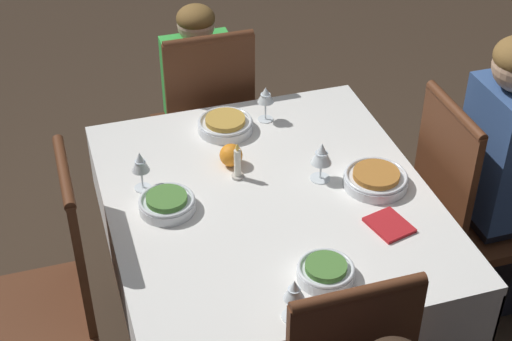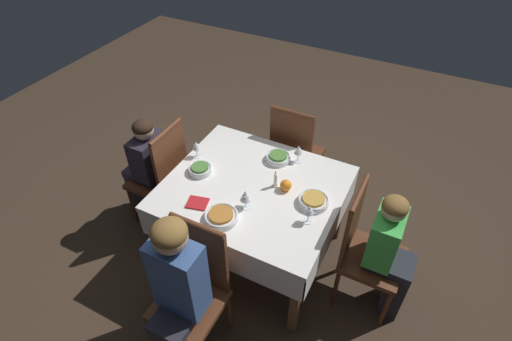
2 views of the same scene
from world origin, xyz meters
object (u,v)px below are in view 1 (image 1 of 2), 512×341
person_child_green (197,97)px  candle_centerpiece (237,165)px  bowl_east (326,271)px  dining_table (269,217)px  chair_south (51,287)px  wine_glass_west (266,96)px  bowl_north (376,179)px  wine_glass_north (322,155)px  bowl_west (225,124)px  orange_fruit (231,155)px  chair_north (463,209)px  person_adult_denim (508,168)px  chair_west (206,123)px  bowl_south (167,203)px  wine_glass_east (294,292)px  wine_glass_south (140,163)px  napkin_red_folded (389,225)px

person_child_green → candle_centerpiece: person_child_green is taller
person_child_green → bowl_east: (1.44, 0.06, 0.21)m
dining_table → chair_south: 0.78m
wine_glass_west → candle_centerpiece: size_ratio=1.03×
person_child_green → bowl_north: (1.06, 0.39, 0.21)m
dining_table → wine_glass_north: wine_glass_north is taller
bowl_north → bowl_west: (-0.49, -0.41, 0.00)m
candle_centerpiece → orange_fruit: bearing=-179.2°
chair_north → person_child_green: 1.30m
dining_table → bowl_west: (-0.44, -0.03, 0.12)m
person_adult_denim → wine_glass_west: 0.95m
chair_west → bowl_west: (0.40, -0.02, 0.24)m
bowl_north → wine_glass_west: bearing=-155.1°
person_child_green → wine_glass_north: 1.03m
orange_fruit → bowl_north: bearing=59.4°
chair_west → person_adult_denim: (0.87, 0.94, 0.16)m
bowl_east → bowl_south: (-0.46, -0.39, -0.00)m
wine_glass_east → bowl_south: size_ratio=0.75×
bowl_west → chair_west: bearing=177.8°
bowl_north → candle_centerpiece: (-0.18, -0.45, 0.03)m
person_child_green → orange_fruit: person_child_green is taller
chair_west → wine_glass_west: chair_west is taller
wine_glass_south → wine_glass_north: bearing=78.0°
person_child_green → wine_glass_west: 0.64m
bowl_west → napkin_red_folded: 0.79m
candle_centerpiece → bowl_south: bearing=-69.5°
chair_west → wine_glass_north: bearing=105.6°
person_adult_denim → bowl_west: bearing=64.0°
chair_west → bowl_north: bearing=113.9°
dining_table → wine_glass_south: bearing=-113.2°
wine_glass_east → bowl_east: bearing=129.8°
wine_glass_north → wine_glass_west: bearing=-170.9°
dining_table → bowl_east: bearing=5.5°
chair_north → bowl_west: chair_north is taller
wine_glass_north → bowl_east: bearing=-19.1°
wine_glass_east → bowl_north: bearing=136.3°
chair_north → orange_fruit: chair_north is taller
wine_glass_south → dining_table: bearing=66.8°
wine_glass_west → orange_fruit: wine_glass_west is taller
chair_north → bowl_north: size_ratio=4.52×
chair_north → wine_glass_south: bearing=80.3°
person_adult_denim → wine_glass_north: (-0.07, -0.72, 0.16)m
chair_south → bowl_east: size_ratio=5.81×
dining_table → bowl_south: bowl_south is taller
wine_glass_east → orange_fruit: (-0.76, 0.03, -0.06)m
person_adult_denim → person_child_green: (-1.04, -0.94, -0.12)m
orange_fruit → bowl_east: bearing=10.1°
bowl_west → candle_centerpiece: (0.30, -0.04, 0.03)m
wine_glass_south → orange_fruit: bearing=97.8°
person_adult_denim → chair_south: bearing=88.7°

